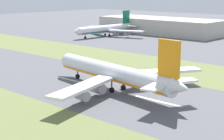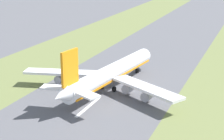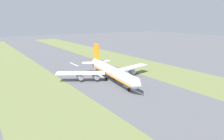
# 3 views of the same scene
# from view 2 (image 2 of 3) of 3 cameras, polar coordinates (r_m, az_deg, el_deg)

# --- Properties ---
(ground_plane) EXTENTS (800.00, 800.00, 0.00)m
(ground_plane) POSITION_cam_2_polar(r_m,az_deg,el_deg) (138.01, -0.64, -3.12)
(ground_plane) COLOR #56565B
(grass_median_west) EXTENTS (40.00, 600.00, 0.01)m
(grass_median_west) POSITION_cam_2_polar(r_m,az_deg,el_deg) (159.87, -15.71, -0.92)
(grass_median_west) COLOR olive
(grass_median_west) RESTS_ON ground
(centreline_dash_mid) EXTENTS (1.20, 18.00, 0.01)m
(centreline_dash_mid) POSITION_cam_2_polar(r_m,az_deg,el_deg) (123.72, -3.65, -5.61)
(centreline_dash_mid) COLOR silver
(centreline_dash_mid) RESTS_ON ground
(centreline_dash_far) EXTENTS (1.20, 18.00, 0.01)m
(centreline_dash_far) POSITION_cam_2_polar(r_m,az_deg,el_deg) (158.50, 2.57, -0.43)
(centreline_dash_far) COLOR silver
(centreline_dash_far) RESTS_ON ground
(airplane_main_jet) EXTENTS (63.53, 67.12, 20.20)m
(airplane_main_jet) POSITION_cam_2_polar(r_m,az_deg,el_deg) (137.14, -0.40, -0.59)
(airplane_main_jet) COLOR white
(airplane_main_jet) RESTS_ON ground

